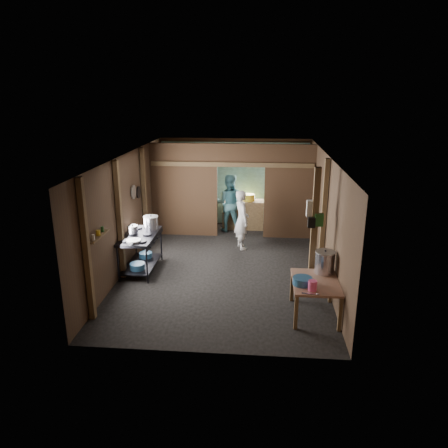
# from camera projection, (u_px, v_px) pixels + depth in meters

# --- Properties ---
(floor) EXTENTS (4.50, 7.00, 0.00)m
(floor) POSITION_uv_depth(u_px,v_px,m) (225.00, 266.00, 10.07)
(floor) COLOR #2A2828
(floor) RESTS_ON ground
(ceiling) EXTENTS (4.50, 7.00, 0.00)m
(ceiling) POSITION_uv_depth(u_px,v_px,m) (225.00, 156.00, 9.29)
(ceiling) COLOR #3F3D3B
(ceiling) RESTS_ON ground
(wall_back) EXTENTS (4.50, 0.00, 2.60)m
(wall_back) POSITION_uv_depth(u_px,v_px,m) (235.00, 182.00, 13.00)
(wall_back) COLOR #4C3926
(wall_back) RESTS_ON ground
(wall_front) EXTENTS (4.50, 0.00, 2.60)m
(wall_front) POSITION_uv_depth(u_px,v_px,m) (205.00, 277.00, 6.35)
(wall_front) COLOR #4C3926
(wall_front) RESTS_ON ground
(wall_left) EXTENTS (0.00, 7.00, 2.60)m
(wall_left) POSITION_uv_depth(u_px,v_px,m) (128.00, 211.00, 9.86)
(wall_left) COLOR #4C3926
(wall_left) RESTS_ON ground
(wall_right) EXTENTS (0.00, 7.00, 2.60)m
(wall_right) POSITION_uv_depth(u_px,v_px,m) (325.00, 215.00, 9.49)
(wall_right) COLOR #4C3926
(wall_right) RESTS_ON ground
(partition_left) EXTENTS (1.85, 0.10, 2.60)m
(partition_left) POSITION_uv_depth(u_px,v_px,m) (184.00, 190.00, 11.88)
(partition_left) COLOR #422918
(partition_left) RESTS_ON floor
(partition_right) EXTENTS (1.35, 0.10, 2.60)m
(partition_right) POSITION_uv_depth(u_px,v_px,m) (289.00, 192.00, 11.64)
(partition_right) COLOR #422918
(partition_right) RESTS_ON floor
(partition_header) EXTENTS (1.30, 0.10, 0.60)m
(partition_header) POSITION_uv_depth(u_px,v_px,m) (241.00, 155.00, 11.45)
(partition_header) COLOR #422918
(partition_header) RESTS_ON wall_back
(turquoise_panel) EXTENTS (4.40, 0.06, 2.50)m
(turquoise_panel) POSITION_uv_depth(u_px,v_px,m) (234.00, 184.00, 12.96)
(turquoise_panel) COLOR #85BFBD
(turquoise_panel) RESTS_ON wall_back
(back_counter) EXTENTS (1.20, 0.50, 0.85)m
(back_counter) POSITION_uv_depth(u_px,v_px,m) (243.00, 214.00, 12.72)
(back_counter) COLOR olive
(back_counter) RESTS_ON floor
(wall_clock) EXTENTS (0.20, 0.03, 0.20)m
(wall_clock) POSITION_uv_depth(u_px,v_px,m) (243.00, 163.00, 12.71)
(wall_clock) COLOR silver
(wall_clock) RESTS_ON wall_back
(post_left_a) EXTENTS (0.10, 0.12, 2.60)m
(post_left_a) POSITION_uv_depth(u_px,v_px,m) (87.00, 251.00, 7.39)
(post_left_a) COLOR olive
(post_left_a) RESTS_ON floor
(post_left_b) EXTENTS (0.10, 0.12, 2.60)m
(post_left_b) POSITION_uv_depth(u_px,v_px,m) (120.00, 221.00, 9.10)
(post_left_b) COLOR olive
(post_left_b) RESTS_ON floor
(post_left_c) EXTENTS (0.10, 0.12, 2.60)m
(post_left_c) POSITION_uv_depth(u_px,v_px,m) (145.00, 198.00, 11.00)
(post_left_c) COLOR olive
(post_left_c) RESTS_ON floor
(post_right) EXTENTS (0.10, 0.12, 2.60)m
(post_right) POSITION_uv_depth(u_px,v_px,m) (323.00, 218.00, 9.31)
(post_right) COLOR olive
(post_right) RESTS_ON floor
(post_free) EXTENTS (0.12, 0.12, 2.60)m
(post_free) POSITION_uv_depth(u_px,v_px,m) (314.00, 234.00, 8.29)
(post_free) COLOR olive
(post_free) RESTS_ON floor
(cross_beam) EXTENTS (4.40, 0.12, 0.12)m
(cross_beam) POSITION_uv_depth(u_px,v_px,m) (232.00, 164.00, 11.50)
(cross_beam) COLOR olive
(cross_beam) RESTS_ON wall_left
(pan_lid_big) EXTENTS (0.03, 0.34, 0.34)m
(pan_lid_big) POSITION_uv_depth(u_px,v_px,m) (134.00, 192.00, 10.14)
(pan_lid_big) COLOR #949494
(pan_lid_big) RESTS_ON wall_left
(pan_lid_small) EXTENTS (0.03, 0.30, 0.30)m
(pan_lid_small) POSITION_uv_depth(u_px,v_px,m) (139.00, 192.00, 10.55)
(pan_lid_small) COLOR black
(pan_lid_small) RESTS_ON wall_left
(wall_shelf) EXTENTS (0.14, 0.80, 0.03)m
(wall_shelf) POSITION_uv_depth(u_px,v_px,m) (98.00, 236.00, 7.83)
(wall_shelf) COLOR olive
(wall_shelf) RESTS_ON wall_left
(jar_white) EXTENTS (0.07, 0.07, 0.10)m
(jar_white) POSITION_uv_depth(u_px,v_px,m) (93.00, 237.00, 7.57)
(jar_white) COLOR silver
(jar_white) RESTS_ON wall_shelf
(jar_yellow) EXTENTS (0.08, 0.08, 0.10)m
(jar_yellow) POSITION_uv_depth(u_px,v_px,m) (98.00, 233.00, 7.81)
(jar_yellow) COLOR yellow
(jar_yellow) RESTS_ON wall_shelf
(jar_green) EXTENTS (0.06, 0.06, 0.10)m
(jar_green) POSITION_uv_depth(u_px,v_px,m) (102.00, 229.00, 8.02)
(jar_green) COLOR #1E531E
(jar_green) RESTS_ON wall_shelf
(bag_white) EXTENTS (0.22, 0.15, 0.32)m
(bag_white) POSITION_uv_depth(u_px,v_px,m) (312.00, 209.00, 8.22)
(bag_white) COLOR silver
(bag_white) RESTS_ON post_free
(bag_green) EXTENTS (0.16, 0.12, 0.24)m
(bag_green) POSITION_uv_depth(u_px,v_px,m) (319.00, 220.00, 8.13)
(bag_green) COLOR #1E531E
(bag_green) RESTS_ON post_free
(bag_black) EXTENTS (0.14, 0.10, 0.20)m
(bag_black) POSITION_uv_depth(u_px,v_px,m) (311.00, 222.00, 8.14)
(bag_black) COLOR black
(bag_black) RESTS_ON post_free
(gas_range) EXTENTS (0.75, 1.46, 0.86)m
(gas_range) POSITION_uv_depth(u_px,v_px,m) (141.00, 253.00, 9.70)
(gas_range) COLOR black
(gas_range) RESTS_ON floor
(prep_table) EXTENTS (0.83, 1.14, 0.67)m
(prep_table) POSITION_uv_depth(u_px,v_px,m) (315.00, 298.00, 7.79)
(prep_table) COLOR #A86F54
(prep_table) RESTS_ON floor
(stove_pot_large) EXTENTS (0.45, 0.45, 0.35)m
(stove_pot_large) POSITION_uv_depth(u_px,v_px,m) (151.00, 223.00, 9.87)
(stove_pot_large) COLOR silver
(stove_pot_large) RESTS_ON gas_range
(stove_pot_med) EXTENTS (0.27, 0.27, 0.22)m
(stove_pot_med) POSITION_uv_depth(u_px,v_px,m) (133.00, 230.00, 9.61)
(stove_pot_med) COLOR silver
(stove_pot_med) RESTS_ON gas_range
(frying_pan) EXTENTS (0.37, 0.56, 0.07)m
(frying_pan) POSITION_uv_depth(u_px,v_px,m) (134.00, 241.00, 9.11)
(frying_pan) COLOR #949494
(frying_pan) RESTS_ON gas_range
(blue_tub_front) EXTENTS (0.33, 0.33, 0.14)m
(blue_tub_front) POSITION_uv_depth(u_px,v_px,m) (137.00, 266.00, 9.45)
(blue_tub_front) COLOR #2C5F8C
(blue_tub_front) RESTS_ON gas_range
(blue_tub_back) EXTENTS (0.31, 0.31, 0.12)m
(blue_tub_back) POSITION_uv_depth(u_px,v_px,m) (146.00, 255.00, 10.11)
(blue_tub_back) COLOR #2C5F8C
(blue_tub_back) RESTS_ON gas_range
(stock_pot) EXTENTS (0.42, 0.42, 0.45)m
(stock_pot) POSITION_uv_depth(u_px,v_px,m) (325.00, 263.00, 7.99)
(stock_pot) COLOR silver
(stock_pot) RESTS_ON prep_table
(wash_basin) EXTENTS (0.39, 0.39, 0.13)m
(wash_basin) POSITION_uv_depth(u_px,v_px,m) (302.00, 281.00, 7.55)
(wash_basin) COLOR #2C5F8C
(wash_basin) RESTS_ON prep_table
(pink_bucket) EXTENTS (0.16, 0.16, 0.18)m
(pink_bucket) POSITION_uv_depth(u_px,v_px,m) (313.00, 286.00, 7.31)
(pink_bucket) COLOR #FC5694
(pink_bucket) RESTS_ON prep_table
(knife) EXTENTS (0.30, 0.06, 0.01)m
(knife) POSITION_uv_depth(u_px,v_px,m) (311.00, 294.00, 7.20)
(knife) COLOR silver
(knife) RESTS_ON prep_table
(yellow_tub) EXTENTS (0.35, 0.35, 0.19)m
(yellow_tub) POSITION_uv_depth(u_px,v_px,m) (249.00, 197.00, 12.55)
(yellow_tub) COLOR yellow
(yellow_tub) RESTS_ON back_counter
(cook) EXTENTS (0.54, 0.66, 1.55)m
(cook) POSITION_uv_depth(u_px,v_px,m) (242.00, 220.00, 10.99)
(cook) COLOR silver
(cook) RESTS_ON floor
(worker_back) EXTENTS (0.85, 0.68, 1.68)m
(worker_back) POSITION_uv_depth(u_px,v_px,m) (229.00, 203.00, 12.35)
(worker_back) COLOR teal
(worker_back) RESTS_ON floor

